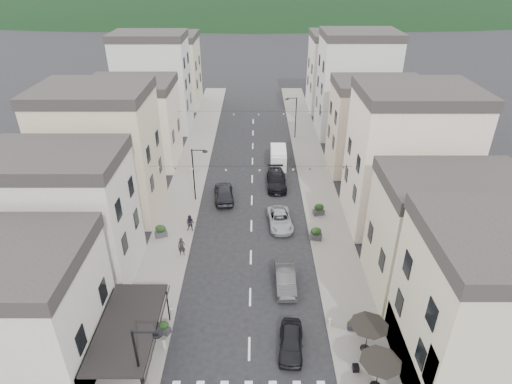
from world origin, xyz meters
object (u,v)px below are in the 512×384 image
(parked_car_b, at_px, (285,278))
(pedestrian_b, at_px, (190,223))
(pedestrian_a, at_px, (182,247))
(parked_car_d, at_px, (276,180))
(delivery_van, at_px, (278,157))
(parked_car_a, at_px, (291,342))
(parked_car_c, at_px, (280,219))
(parked_car_e, at_px, (224,193))

(parked_car_b, distance_m, pedestrian_b, 11.52)
(pedestrian_a, bearing_deg, parked_car_d, 52.74)
(pedestrian_b, bearing_deg, parked_car_b, -31.94)
(delivery_van, bearing_deg, parked_car_a, -89.50)
(parked_car_d, height_order, pedestrian_a, pedestrian_a)
(delivery_van, distance_m, pedestrian_a, 20.86)
(pedestrian_b, bearing_deg, parked_car_a, -48.67)
(parked_car_c, distance_m, pedestrian_b, 8.68)
(parked_car_e, height_order, delivery_van, delivery_van)
(delivery_van, relative_size, pedestrian_b, 2.88)
(parked_car_a, xyz_separation_m, parked_car_b, (0.00, 6.33, 0.06))
(parked_car_d, relative_size, pedestrian_b, 3.17)
(parked_car_c, bearing_deg, parked_car_e, 133.96)
(parked_car_a, bearing_deg, parked_car_b, 95.25)
(parked_car_c, bearing_deg, pedestrian_a, -156.03)
(parked_car_c, distance_m, pedestrian_a, 10.11)
(parked_car_c, xyz_separation_m, pedestrian_b, (-8.60, -1.12, 0.30))
(parked_car_a, relative_size, pedestrian_a, 2.26)
(pedestrian_a, bearing_deg, delivery_van, 60.39)
(parked_car_e, bearing_deg, parked_car_d, -158.58)
(parked_car_d, bearing_deg, parked_car_b, -90.68)
(parked_car_a, distance_m, parked_car_d, 23.25)
(pedestrian_b, bearing_deg, delivery_van, 68.42)
(parked_car_a, height_order, parked_car_b, parked_car_b)
(parked_car_d, xyz_separation_m, pedestrian_b, (-8.60, -9.27, 0.19))
(pedestrian_b, bearing_deg, pedestrian_a, -83.97)
(parked_car_d, height_order, pedestrian_b, pedestrian_b)
(parked_car_d, distance_m, delivery_van, 5.66)
(parked_car_d, bearing_deg, parked_car_c, -90.68)
(parked_car_a, xyz_separation_m, parked_car_d, (0.00, 23.25, 0.11))
(delivery_van, distance_m, pedestrian_b, 17.44)
(pedestrian_a, height_order, pedestrian_b, pedestrian_a)
(parked_car_a, relative_size, parked_car_e, 0.80)
(parked_car_e, relative_size, delivery_van, 1.01)
(delivery_van, height_order, pedestrian_a, delivery_van)
(parked_car_d, relative_size, pedestrian_a, 3.08)
(parked_car_a, xyz_separation_m, pedestrian_b, (-8.60, 13.98, 0.30))
(parked_car_e, distance_m, pedestrian_a, 10.40)
(parked_car_b, bearing_deg, pedestrian_b, 137.41)
(parked_car_c, height_order, parked_car_d, parked_car_d)
(parked_car_b, relative_size, parked_car_d, 0.82)
(parked_car_c, height_order, pedestrian_b, pedestrian_b)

